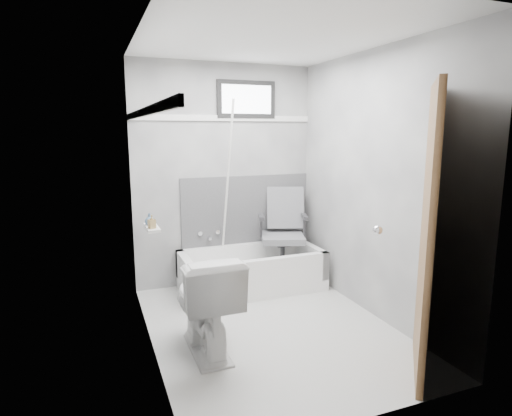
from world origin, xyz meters
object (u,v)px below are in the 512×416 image
bathtub (252,270)px  soap_bottle_a (152,222)px  toilet (205,302)px  soap_bottle_b (149,219)px  office_chair (283,232)px  door (493,241)px

bathtub → soap_bottle_a: bearing=-148.6°
toilet → soap_bottle_b: soap_bottle_b is taller
soap_bottle_a → office_chair: bearing=26.0°
toilet → soap_bottle_a: size_ratio=6.95×
door → soap_bottle_b: (-1.92, 1.67, -0.04)m
soap_bottle_a → soap_bottle_b: size_ratio=1.12×
door → soap_bottle_a: (-1.92, 1.53, -0.03)m
soap_bottle_a → soap_bottle_b: 0.14m
toilet → soap_bottle_b: size_ratio=7.79×
door → toilet: bearing=145.2°
soap_bottle_a → soap_bottle_b: soap_bottle_a is taller
bathtub → office_chair: 0.54m
bathtub → door: (0.80, -2.21, 0.79)m
soap_bottle_b → bathtub: bearing=25.9°
bathtub → toilet: 1.37m
bathtub → soap_bottle_a: size_ratio=13.00×
office_chair → toilet: bearing=-116.7°
bathtub → toilet: bearing=-125.9°
office_chair → toilet: (-1.18, -1.15, -0.20)m
soap_bottle_a → bathtub: bearing=31.4°
bathtub → soap_bottle_b: bearing=-154.1°
office_chair → bathtub: bearing=-153.5°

